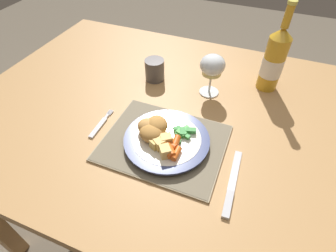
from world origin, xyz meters
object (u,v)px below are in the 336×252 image
Objects in this scene: fork at (100,125)px; table_knife at (231,188)px; dining_table at (185,131)px; wine_glass at (212,67)px; drinking_cup at (155,69)px; dinner_plate at (167,140)px; bottle at (274,60)px.

fork is 0.41m from table_knife.
table_knife reaches higher than dining_table.
wine_glass reaches higher than dining_table.
table_knife is 2.64× the size of drinking_cup.
table_knife is (0.19, -0.21, 0.09)m from dining_table.
dinner_plate is 0.28m from wine_glass.
bottle is at bearing 86.81° from table_knife.
drinking_cup is (-0.37, -0.10, -0.06)m from bottle.
table_knife is 0.49m from drinking_cup.
table_knife is at bearing -9.18° from fork.
drinking_cup is at bearing 79.19° from fork.
drinking_cup is at bearing 135.36° from table_knife.
drinking_cup is (-0.20, 0.00, -0.06)m from wine_glass.
table_knife is at bearing -66.40° from wine_glass.
table_knife is 0.46m from bottle.
dinner_plate is at bearing 1.83° from fork.
dining_table is 0.24m from drinking_cup.
wine_glass is 0.21m from drinking_cup.
dinner_plate is at bearing 159.70° from table_knife.
wine_glass reaches higher than fork.
drinking_cup is (-0.16, 0.13, 0.12)m from dining_table.
table_knife is 1.43× the size of wine_glass.
dining_table is 18.65× the size of drinking_cup.
fork is (-0.21, -0.01, -0.01)m from dinner_plate.
dining_table is at bearing -107.36° from wine_glass.
fork is 1.65× the size of drinking_cup.
dinner_plate is 1.87× the size of fork.
wine_glass is (0.05, 0.27, 0.08)m from dinner_plate.
drinking_cup reaches higher than fork.
fork is 0.43× the size of bottle.
bottle reaches higher than drinking_cup.
fork is at bearing -138.49° from bottle.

